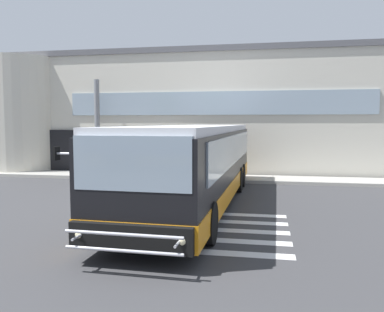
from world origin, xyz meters
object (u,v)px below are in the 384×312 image
(bus_main_foreground, at_px, (196,166))
(passenger_near_column, at_px, (108,156))
(passenger_by_doorway, at_px, (125,156))
(entry_support_column, at_px, (97,126))

(bus_main_foreground, bearing_deg, passenger_near_column, 132.71)
(passenger_near_column, bearing_deg, passenger_by_doorway, -23.79)
(passenger_near_column, relative_size, passenger_by_doorway, 1.00)
(entry_support_column, distance_m, passenger_near_column, 1.80)
(entry_support_column, relative_size, passenger_near_column, 2.94)
(bus_main_foreground, height_order, passenger_by_doorway, bus_main_foreground)
(bus_main_foreground, relative_size, passenger_by_doorway, 7.50)
(passenger_by_doorway, bearing_deg, entry_support_column, 152.71)
(bus_main_foreground, relative_size, passenger_near_column, 7.50)
(passenger_by_doorway, bearing_deg, bus_main_foreground, -51.00)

